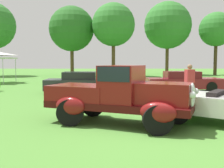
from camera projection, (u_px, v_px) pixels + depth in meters
ground_plane at (138, 129)px, 7.09m from camera, size 120.00×120.00×0.00m
feature_pickup_truck at (119, 94)px, 7.59m from camera, size 4.41×2.97×1.70m
show_car_charcoal at (81, 83)px, 15.09m from camera, size 4.26×1.84×1.22m
show_car_burgundy at (183, 81)px, 16.00m from camera, size 4.56×1.83×1.22m
spectator_by_row at (188, 82)px, 11.84m from camera, size 0.46×0.36×1.69m
treeline_mid_left at (71, 29)px, 33.56m from camera, size 5.74×5.74×8.85m
treeline_center at (112, 25)px, 32.37m from camera, size 5.31×5.31×8.99m
treeline_mid_right at (167, 25)px, 36.00m from camera, size 6.41×6.41×9.95m
treeline_far_right at (215, 30)px, 35.17m from camera, size 4.55×4.55×8.38m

